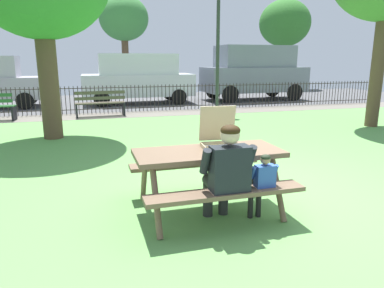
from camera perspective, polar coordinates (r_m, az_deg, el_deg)
ground at (r=7.35m, az=3.26°, el=-1.31°), size 28.00×12.47×0.02m
cobblestone_walkway at (r=12.62m, az=-4.82°, el=4.89°), size 28.00×1.40×0.01m
street_asphalt at (r=16.70m, az=-7.50°, el=6.90°), size 28.00×6.93×0.01m
picnic_table_foreground at (r=4.40m, az=2.64°, el=-3.22°), size 1.82×1.51×0.79m
pizza_box_open at (r=4.45m, az=4.59°, el=0.54°), size 0.50×0.55×0.51m
adult_at_table at (r=3.94m, az=5.51°, el=-4.33°), size 0.61×0.60×1.19m
child_at_table at (r=4.14m, az=11.10°, el=-5.84°), size 0.32×0.32×0.84m
iron_fence_streetside at (r=13.24m, az=-5.43°, el=7.42°), size 18.38×0.03×0.96m
park_bench_center at (r=12.22m, az=-14.47°, el=6.23°), size 1.63×0.57×0.85m
lamp_post_walkway at (r=12.69m, az=4.18°, el=16.77°), size 0.28×0.28×4.30m
parked_car_left at (r=15.54m, az=-8.63°, el=10.47°), size 4.60×1.96×2.08m
parked_car_center at (r=17.02m, az=9.89°, el=11.37°), size 4.78×2.24×2.46m
far_tree_midleft at (r=21.65m, az=-10.85°, el=19.02°), size 2.77×2.77×5.36m
far_tree_center at (r=24.72m, az=14.63°, el=18.14°), size 3.24×3.24×5.56m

